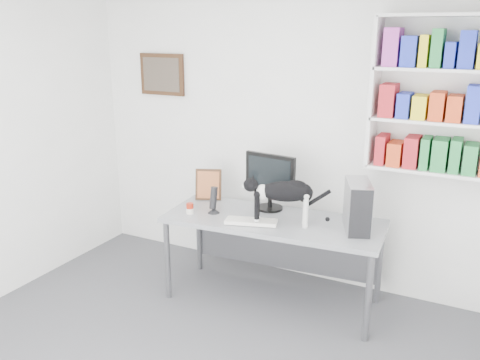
# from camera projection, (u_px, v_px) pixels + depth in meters

# --- Properties ---
(room) EXTENTS (4.01, 4.01, 2.70)m
(room) POSITION_uv_depth(u_px,v_px,m) (152.00, 198.00, 3.12)
(room) COLOR #4A4B4F
(room) RESTS_ON ground
(bookshelf) EXTENTS (1.03, 0.28, 1.24)m
(bookshelf) POSITION_uv_depth(u_px,v_px,m) (439.00, 96.00, 3.94)
(bookshelf) COLOR silver
(bookshelf) RESTS_ON room
(wall_art) EXTENTS (0.52, 0.04, 0.42)m
(wall_art) POSITION_uv_depth(u_px,v_px,m) (162.00, 74.00, 5.21)
(wall_art) COLOR #452B16
(wall_art) RESTS_ON room
(desk) EXTENTS (1.92, 0.88, 0.78)m
(desk) POSITION_uv_depth(u_px,v_px,m) (272.00, 260.00, 4.48)
(desk) COLOR gray
(desk) RESTS_ON room
(monitor) EXTENTS (0.52, 0.29, 0.52)m
(monitor) POSITION_uv_depth(u_px,v_px,m) (270.00, 181.00, 4.53)
(monitor) COLOR black
(monitor) RESTS_ON desk
(keyboard) EXTENTS (0.46, 0.29, 0.03)m
(keyboard) POSITION_uv_depth(u_px,v_px,m) (251.00, 221.00, 4.26)
(keyboard) COLOR silver
(keyboard) RESTS_ON desk
(pc_tower) EXTENTS (0.32, 0.44, 0.40)m
(pc_tower) POSITION_uv_depth(u_px,v_px,m) (357.00, 206.00, 4.08)
(pc_tower) COLOR #A5A5A9
(pc_tower) RESTS_ON desk
(speaker) EXTENTS (0.13, 0.13, 0.25)m
(speaker) POSITION_uv_depth(u_px,v_px,m) (214.00, 200.00, 4.48)
(speaker) COLOR black
(speaker) RESTS_ON desk
(leaning_print) EXTENTS (0.27, 0.19, 0.31)m
(leaning_print) POSITION_uv_depth(u_px,v_px,m) (208.00, 184.00, 4.83)
(leaning_print) COLOR #452B16
(leaning_print) RESTS_ON desk
(soup_can) EXTENTS (0.08, 0.08, 0.10)m
(soup_can) POSITION_uv_depth(u_px,v_px,m) (190.00, 208.00, 4.48)
(soup_can) COLOR #A2200D
(soup_can) RESTS_ON desk
(cat) EXTENTS (0.66, 0.41, 0.40)m
(cat) POSITION_uv_depth(u_px,v_px,m) (283.00, 203.00, 4.17)
(cat) COLOR black
(cat) RESTS_ON desk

